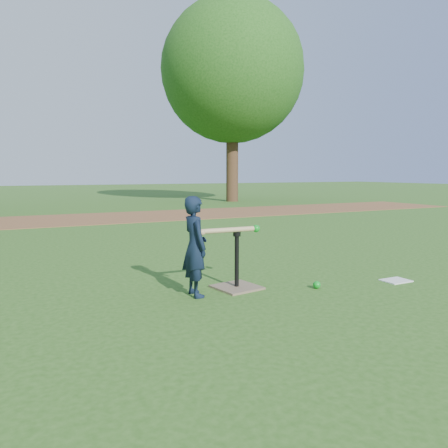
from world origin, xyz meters
name	(u,v)px	position (x,y,z in m)	size (l,w,h in m)	color
ground	(212,283)	(0.00, 0.00, 0.00)	(80.00, 80.00, 0.00)	#285116
dirt_strip	(92,219)	(0.00, 7.50, 0.01)	(24.00, 3.00, 0.01)	brown
child	(195,246)	(-0.35, -0.36, 0.49)	(0.36, 0.24, 0.99)	black
wiffle_ball_ground	(317,285)	(0.89, -0.69, 0.04)	(0.08, 0.08, 0.08)	#0D921E
clipboard	(396,281)	(1.89, -0.83, 0.01)	(0.30, 0.23, 0.01)	white
batting_tee	(237,278)	(0.15, -0.31, 0.11)	(0.49, 0.49, 0.61)	#75604A
swing_action	(231,230)	(0.07, -0.32, 0.63)	(0.74, 0.15, 0.08)	tan
tree_right	(232,71)	(6.50, 12.00, 5.29)	(5.80, 5.80, 8.21)	#382316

